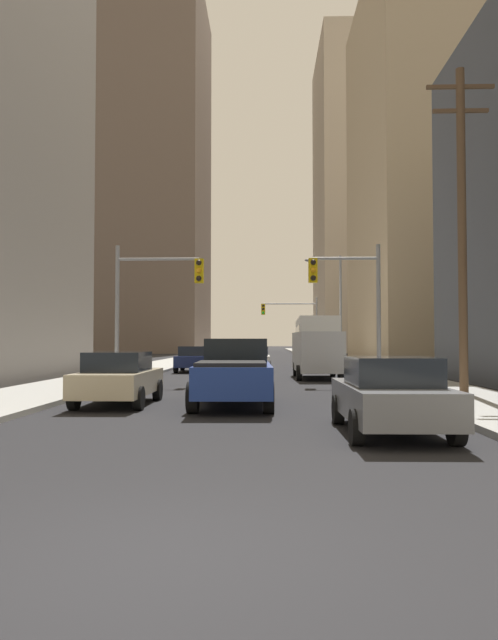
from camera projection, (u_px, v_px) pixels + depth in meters
The scene contains 18 objects.
ground_plane at pixel (167, 561), 4.89m from camera, with size 400.00×400.00×0.00m, color black.
sidewalk_left at pixel (184, 360), 55.04m from camera, with size 3.57×160.00×0.15m, color #9E9E99.
sidewalk_right at pixel (331, 360), 54.64m from camera, with size 3.57×160.00×0.15m, color #9E9E99.
city_bus at pixel (315, 340), 41.78m from camera, with size 2.81×11.56×3.40m.
pickup_truck_blue at pixel (235, 373), 16.72m from camera, with size 2.20×5.45×1.90m.
cargo_van_silver at pixel (317, 352), 28.80m from camera, with size 2.19×5.28×2.26m.
sedan_grey at pixel (390, 395), 11.59m from camera, with size 1.95×4.22×1.52m.
sedan_beige at pixel (119, 378), 16.84m from camera, with size 1.95×4.20×1.52m.
sedan_white at pixel (254, 359), 34.54m from camera, with size 1.95×4.20×1.52m.
sedan_navy at pixel (194, 359), 34.88m from camera, with size 1.95×4.21×1.52m.
traffic_signal_near_left at pixel (155, 290), 25.55m from camera, with size 3.86×0.44×6.00m.
traffic_signal_near_right at pixel (348, 290), 25.30m from camera, with size 3.09×0.44×6.00m.
traffic_signal_far_right at pixel (292, 317), 56.27m from camera, with size 5.40×0.44×6.00m.
utility_pole_right at pixel (462, 223), 19.12m from camera, with size 2.20×0.28×10.77m.
street_lamp_right at pixel (335, 300), 38.94m from camera, with size 2.45×0.32×7.50m.
building_left_far_tower at pixel (153, 173), 97.64m from camera, with size 16.92×24.69×59.56m, color #66564C.
building_right_mid_block at pixel (485, 171), 55.47m from camera, with size 23.00×22.08×35.73m, color tan.
building_right_far_highrise at pixel (367, 200), 98.00m from camera, with size 16.33×21.90×50.55m, color #B7A893.
Camera 1 is at (0.83, -4.94, 1.83)m, focal length 33.04 mm.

